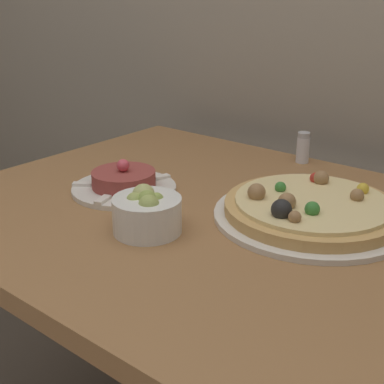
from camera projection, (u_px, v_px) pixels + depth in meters
dining_table at (227, 268)px, 1.01m from camera, size 1.08×0.80×0.73m
pizza_plate at (311, 209)px, 0.95m from camera, size 0.35×0.35×0.06m
tartare_plate at (124, 183)px, 1.08m from camera, size 0.21×0.21×0.07m
small_bowl at (147, 212)px, 0.89m from camera, size 0.12×0.12×0.08m
salt_shaker at (303, 148)px, 1.24m from camera, size 0.03×0.03×0.07m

